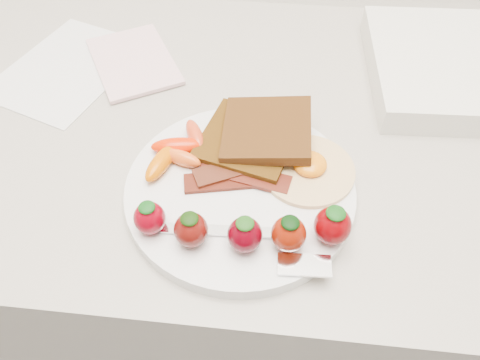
# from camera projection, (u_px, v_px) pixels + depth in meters

# --- Properties ---
(counter) EXTENTS (2.00, 0.60, 0.90)m
(counter) POSITION_uv_depth(u_px,v_px,m) (255.00, 274.00, 0.99)
(counter) COLOR gray
(counter) RESTS_ON ground
(plate) EXTENTS (0.27, 0.27, 0.02)m
(plate) POSITION_uv_depth(u_px,v_px,m) (240.00, 190.00, 0.55)
(plate) COLOR white
(plate) RESTS_ON counter
(toast_lower) EXTENTS (0.14, 0.14, 0.01)m
(toast_lower) POSITION_uv_depth(u_px,v_px,m) (248.00, 140.00, 0.58)
(toast_lower) COLOR black
(toast_lower) RESTS_ON plate
(toast_upper) EXTENTS (0.11, 0.11, 0.03)m
(toast_upper) POSITION_uv_depth(u_px,v_px,m) (267.00, 130.00, 0.58)
(toast_upper) COLOR black
(toast_upper) RESTS_ON toast_lower
(fried_egg) EXTENTS (0.11, 0.11, 0.02)m
(fried_egg) POSITION_uv_depth(u_px,v_px,m) (308.00, 168.00, 0.56)
(fried_egg) COLOR beige
(fried_egg) RESTS_ON plate
(bacon_strips) EXTENTS (0.13, 0.08, 0.01)m
(bacon_strips) POSITION_uv_depth(u_px,v_px,m) (238.00, 174.00, 0.55)
(bacon_strips) COLOR black
(bacon_strips) RESTS_ON plate
(baby_carrots) EXTENTS (0.07, 0.11, 0.02)m
(baby_carrots) POSITION_uv_depth(u_px,v_px,m) (178.00, 150.00, 0.57)
(baby_carrots) COLOR red
(baby_carrots) RESTS_ON plate
(strawberries) EXTENTS (0.23, 0.06, 0.05)m
(strawberries) POSITION_uv_depth(u_px,v_px,m) (249.00, 228.00, 0.48)
(strawberries) COLOR #71000D
(strawberries) RESTS_ON plate
(fork) EXTENTS (0.18, 0.06, 0.00)m
(fork) POSITION_uv_depth(u_px,v_px,m) (258.00, 246.00, 0.49)
(fork) COLOR white
(fork) RESTS_ON plate
(paper_sheet) EXTENTS (0.23, 0.26, 0.00)m
(paper_sheet) POSITION_uv_depth(u_px,v_px,m) (68.00, 68.00, 0.71)
(paper_sheet) COLOR silver
(paper_sheet) RESTS_ON counter
(notepad) EXTENTS (0.18, 0.20, 0.01)m
(notepad) POSITION_uv_depth(u_px,v_px,m) (133.00, 61.00, 0.72)
(notepad) COLOR beige
(notepad) RESTS_ON paper_sheet
(appliance) EXTENTS (0.33, 0.27, 0.04)m
(appliance) POSITION_uv_depth(u_px,v_px,m) (480.00, 68.00, 0.68)
(appliance) COLOR silver
(appliance) RESTS_ON counter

